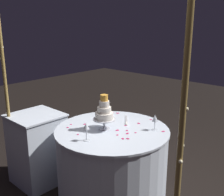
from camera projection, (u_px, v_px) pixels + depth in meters
decorative_arch at (65, 71)px, 2.15m from camera, size 2.12×0.05×2.21m
main_table at (112, 166)px, 2.81m from camera, size 1.13×1.13×0.80m
side_table at (38, 149)px, 3.15m from camera, size 0.53×0.53×0.82m
tiered_cake at (104, 112)px, 2.66m from camera, size 0.22×0.22×0.35m
wine_glass_0 at (155, 119)px, 2.65m from camera, size 0.06×0.06×0.16m
wine_glass_1 at (106, 109)px, 2.92m from camera, size 0.06×0.06×0.16m
wine_glass_2 at (86, 128)px, 2.41m from camera, size 0.06×0.06×0.16m
cake_knife at (126, 121)px, 2.91m from camera, size 0.21×0.24×0.01m
rose_petal_0 at (78, 134)px, 2.57m from camera, size 0.02×0.03×0.00m
rose_petal_1 at (85, 124)px, 2.83m from camera, size 0.03×0.04×0.00m
rose_petal_2 at (126, 125)px, 2.80m from camera, size 0.03×0.04×0.00m
rose_petal_3 at (71, 124)px, 2.82m from camera, size 0.03×0.03×0.00m
rose_petal_4 at (127, 133)px, 2.59m from camera, size 0.03×0.04×0.00m
rose_petal_5 at (136, 133)px, 2.61m from camera, size 0.03×0.03×0.00m
rose_petal_6 at (99, 118)px, 3.02m from camera, size 0.03×0.02×0.00m
rose_petal_7 at (118, 113)px, 3.17m from camera, size 0.05×0.04×0.00m
rose_petal_8 at (151, 119)px, 2.96m from camera, size 0.03×0.03×0.00m
rose_petal_9 at (97, 119)px, 2.98m from camera, size 0.04×0.04×0.00m
rose_petal_10 at (139, 123)px, 2.85m from camera, size 0.04×0.03×0.00m
rose_petal_11 at (163, 131)px, 2.64m from camera, size 0.04×0.04×0.00m
rose_petal_12 at (117, 130)px, 2.67m from camera, size 0.04×0.04×0.00m
rose_petal_13 at (113, 112)px, 3.19m from camera, size 0.03×0.04×0.00m
rose_petal_14 at (117, 135)px, 2.56m from camera, size 0.02×0.03×0.00m
rose_petal_15 at (103, 118)px, 3.00m from camera, size 0.04×0.04×0.00m
rose_petal_16 at (128, 139)px, 2.48m from camera, size 0.04×0.03×0.00m
rose_petal_17 at (68, 127)px, 2.74m from camera, size 0.03×0.02×0.00m
rose_petal_18 at (127, 130)px, 2.67m from camera, size 0.04×0.04×0.00m
rose_petal_19 at (123, 139)px, 2.48m from camera, size 0.04×0.04×0.00m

